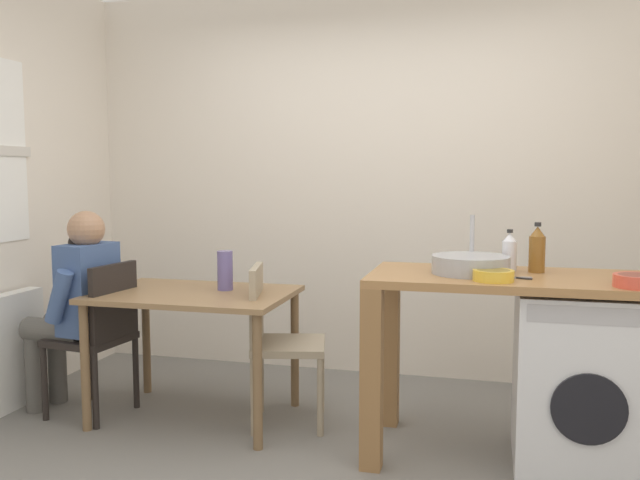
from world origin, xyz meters
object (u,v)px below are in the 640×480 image
Objects in this scene: seated_person at (77,301)px; mixing_bowl at (493,275)px; colander at (637,280)px; chair_opposite at (276,335)px; vase at (225,270)px; chair_person_seat at (100,330)px; washing_machine at (580,379)px; dining_table at (194,308)px; bottle_squat_brown at (537,250)px; bottle_tall_green at (509,252)px.

mixing_bowl is at bearing -88.60° from seated_person.
mixing_bowl is 0.60m from colander.
chair_opposite is 4.50× the size of colander.
chair_person_seat is at bearing -163.30° from vase.
chair_opposite is 1.30m from mixing_bowl.
seated_person reaches higher than chair_person_seat.
colander is at bearing -49.26° from washing_machine.
mixing_bowl reaches higher than vase.
dining_table is at bearing -71.91° from chair_person_seat.
dining_table is 4.82× the size of vase.
seated_person is 2.98m from colander.
vase is (-1.91, 0.22, 0.42)m from washing_machine.
seated_person is at bearing -177.65° from bottle_squat_brown.
vase is at bearing 168.35° from colander.
vase reaches higher than dining_table.
colander is (1.77, -0.37, 0.44)m from chair_opposite.
dining_table is 1.22× the size of chair_person_seat.
dining_table is 0.57m from chair_person_seat.
bottle_squat_brown is at bearing -80.82° from seated_person.
mixing_bowl is at bearing -154.60° from washing_machine.
washing_machine is at bearing 25.40° from mixing_bowl.
chair_person_seat is at bearing 179.85° from washing_machine.
vase is (0.86, 0.19, 0.18)m from seated_person.
mixing_bowl reaches higher than dining_table.
seated_person is 4.78× the size of bottle_squat_brown.
chair_opposite is 4.26× the size of bottle_tall_green.
vase is (0.70, 0.21, 0.35)m from chair_person_seat.
seated_person is (-0.16, 0.02, 0.16)m from chair_person_seat.
mixing_bowl is at bearing 59.96° from chair_opposite.
dining_table is at bearing -178.83° from bottle_tall_green.
vase is at bearing 164.58° from mixing_bowl.
chair_person_seat is 2.61m from washing_machine.
bottle_squat_brown reaches higher than washing_machine.
vase reaches higher than chair_opposite.
seated_person is at bearing -172.76° from dining_table.
dining_table is at bearing 176.80° from washing_machine.
dining_table is 0.71m from seated_person.
chair_person_seat is at bearing 175.42° from colander.
mixing_bowl is at bearing -122.55° from bottle_squat_brown.
bottle_tall_green reaches higher than dining_table.
bottle_squat_brown reaches higher than chair_person_seat.
colander is (0.39, -0.35, -0.08)m from bottle_squat_brown.
washing_machine is at bearing 130.74° from colander.
seated_person is 6.44× the size of mixing_bowl.
chair_person_seat is 2.33m from bottle_tall_green.
chair_person_seat is 2.25m from mixing_bowl.
bottle_squat_brown is (0.13, -0.02, 0.02)m from bottle_tall_green.
bottle_tall_green is 0.65m from colander.
dining_table is 1.90m from bottle_squat_brown.
chair_opposite is 3.59× the size of bottle_squat_brown.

